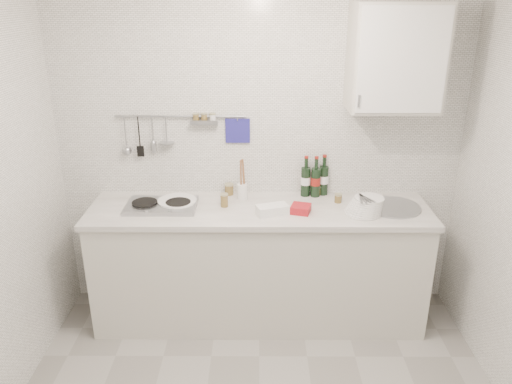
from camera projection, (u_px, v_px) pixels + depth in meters
back_wall at (259, 151)px, 3.72m from camera, size 3.00×0.02×2.50m
counter at (260, 267)px, 3.75m from camera, size 2.44×0.64×0.96m
wall_rail at (178, 129)px, 3.63m from camera, size 0.98×0.09×0.34m
wall_cabinet at (396, 58)px, 3.29m from camera, size 0.60×0.38×0.70m
plate_stack_hob at (176, 203)px, 3.59m from camera, size 0.30×0.29×0.04m
plate_stack_sink at (366, 206)px, 3.46m from camera, size 0.27×0.26×0.12m
wine_bottles at (315, 176)px, 3.73m from camera, size 0.21×0.11×0.31m
butter_dish at (272, 210)px, 3.45m from camera, size 0.24×0.17×0.07m
strawberry_punnet at (301, 209)px, 3.48m from camera, size 0.16×0.16×0.05m
utensil_crock at (242, 190)px, 3.69m from camera, size 0.08×0.08×0.32m
jar_a at (229, 189)px, 3.78m from camera, size 0.07×0.07×0.09m
jar_b at (316, 191)px, 3.77m from camera, size 0.07×0.07×0.07m
jar_c at (338, 198)px, 3.65m from camera, size 0.06×0.06×0.06m
jar_d at (224, 200)px, 3.57m from camera, size 0.06×0.06×0.10m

